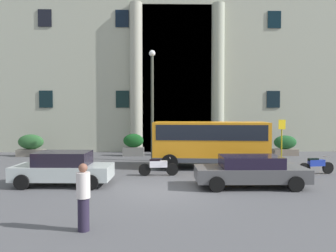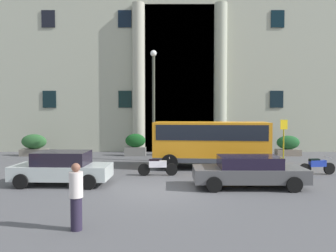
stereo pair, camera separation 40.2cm
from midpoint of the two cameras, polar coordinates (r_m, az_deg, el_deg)
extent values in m
cube|color=#4A4A4D|center=(13.13, -0.91, -11.63)|extent=(80.00, 64.00, 0.12)
cube|color=#9A9D8A|center=(30.92, -0.41, 14.29)|extent=(37.49, 9.00, 19.06)
cube|color=black|center=(25.97, 2.44, 8.31)|extent=(5.46, 0.12, 11.65)
cylinder|color=#9F9D8C|center=(25.72, -4.78, 8.36)|extent=(0.97, 0.97, 11.65)
cylinder|color=#969B87|center=(26.00, 9.65, 8.27)|extent=(0.97, 0.97, 11.65)
cube|color=black|center=(27.32, -19.76, 4.45)|extent=(1.05, 0.08, 1.34)
cube|color=black|center=(25.92, -7.14, 4.69)|extent=(1.05, 0.08, 1.34)
cube|color=black|center=(27.19, 18.92, 4.47)|extent=(1.05, 0.08, 1.34)
cube|color=black|center=(28.28, -19.94, 17.29)|extent=(1.05, 0.08, 1.34)
cube|color=black|center=(26.93, -7.20, 18.18)|extent=(1.05, 0.08, 1.34)
cube|color=black|center=(28.15, 19.09, 17.37)|extent=(1.05, 0.08, 1.34)
cube|color=orange|center=(18.49, 8.08, -2.62)|extent=(6.50, 3.11, 2.14)
cube|color=black|center=(18.45, 8.09, -0.97)|extent=(6.13, 3.10, 0.83)
cube|color=black|center=(18.84, 17.48, -1.54)|extent=(0.27, 2.08, 1.04)
cube|color=#41454D|center=(18.60, 8.06, -5.54)|extent=(6.51, 3.15, 0.24)
cylinder|color=black|center=(20.04, 14.24, -5.37)|extent=(0.92, 0.37, 0.90)
cylinder|color=black|center=(17.62, 15.42, -6.44)|extent=(0.92, 0.37, 0.90)
cylinder|color=black|center=(19.88, 1.55, -5.37)|extent=(0.92, 0.37, 0.90)
cylinder|color=black|center=(17.44, 0.93, -6.44)|extent=(0.92, 0.37, 0.90)
cylinder|color=#9E9616|center=(21.40, 20.13, -2.62)|extent=(0.08, 0.08, 2.64)
cube|color=yellow|center=(21.31, 20.19, 0.24)|extent=(0.44, 0.03, 0.60)
cube|color=gray|center=(23.71, 2.28, -4.47)|extent=(1.81, 0.85, 0.62)
ellipsoid|color=#1A5522|center=(23.63, 2.29, -2.59)|extent=(1.73, 0.76, 0.94)
cube|color=#696358|center=(25.39, -22.07, -4.32)|extent=(1.89, 0.78, 0.50)
ellipsoid|color=#27552A|center=(25.31, -22.10, -2.55)|extent=(1.81, 0.70, 1.07)
cube|color=slate|center=(23.66, -5.29, -4.49)|extent=(1.51, 0.71, 0.62)
ellipsoid|color=#14491B|center=(23.58, -5.30, -2.56)|extent=(1.45, 0.64, 0.99)
cube|color=#6F6559|center=(25.24, 20.74, -4.38)|extent=(1.74, 0.74, 0.46)
ellipsoid|color=#1A4D23|center=(25.17, 20.77, -2.73)|extent=(1.67, 0.67, 1.00)
cube|color=#AFB8B6|center=(14.81, -17.37, -7.64)|extent=(4.17, 1.88, 0.60)
cube|color=black|center=(14.72, -17.39, -5.40)|extent=(2.27, 1.60, 0.57)
cylinder|color=black|center=(15.28, -11.26, -8.27)|extent=(0.63, 0.22, 0.62)
cylinder|color=black|center=(13.63, -12.97, -9.56)|extent=(0.63, 0.22, 0.62)
cylinder|color=black|center=(16.15, -21.04, -7.80)|extent=(0.63, 0.22, 0.62)
cylinder|color=black|center=(14.60, -23.74, -8.91)|extent=(0.63, 0.22, 0.62)
cube|color=#4A4A4C|center=(14.10, 14.79, -8.18)|extent=(4.60, 1.78, 0.57)
cube|color=black|center=(14.01, 14.81, -6.10)|extent=(2.49, 1.55, 0.47)
cylinder|color=black|center=(15.41, 19.64, -8.26)|extent=(0.62, 0.20, 0.62)
cylinder|color=black|center=(13.81, 22.07, -9.52)|extent=(0.62, 0.20, 0.62)
cylinder|color=black|center=(14.69, 7.94, -8.67)|extent=(0.62, 0.20, 0.62)
cylinder|color=black|center=(13.00, 8.98, -10.12)|extent=(0.62, 0.20, 0.62)
cylinder|color=black|center=(18.46, 27.03, -6.68)|extent=(0.61, 0.21, 0.60)
cylinder|color=black|center=(17.68, 23.55, -7.01)|extent=(0.61, 0.23, 0.60)
cube|color=#1D339C|center=(18.02, 25.34, -5.96)|extent=(0.89, 0.39, 0.32)
cube|color=black|center=(17.89, 24.89, -5.43)|extent=(0.55, 0.29, 0.12)
cylinder|color=#A5A5A8|center=(18.31, 26.80, -4.91)|extent=(0.13, 0.55, 0.03)
cylinder|color=black|center=(16.19, 1.32, -7.66)|extent=(0.60, 0.12, 0.60)
cylinder|color=black|center=(16.16, -3.55, -7.68)|extent=(0.60, 0.14, 0.60)
cube|color=white|center=(16.12, -1.11, -6.70)|extent=(0.88, 0.28, 0.32)
cube|color=black|center=(16.09, -1.76, -6.07)|extent=(0.53, 0.22, 0.12)
cylinder|color=#A5A5A8|center=(16.10, 0.93, -5.63)|extent=(0.05, 0.55, 0.03)
cylinder|color=#231D30|center=(9.13, -14.59, -14.71)|extent=(0.30, 0.30, 0.87)
cylinder|color=silver|center=(8.94, -14.64, -9.95)|extent=(0.36, 0.36, 0.67)
sphere|color=brown|center=(8.86, -14.67, -7.08)|extent=(0.23, 0.23, 0.23)
cylinder|color=#393E33|center=(20.95, -2.03, 3.04)|extent=(0.18, 0.18, 6.75)
sphere|color=silver|center=(21.29, -2.04, 12.65)|extent=(0.40, 0.40, 0.40)
camera|label=1|loc=(0.20, -89.36, 0.03)|focal=34.68mm
camera|label=2|loc=(0.20, 90.64, -0.03)|focal=34.68mm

